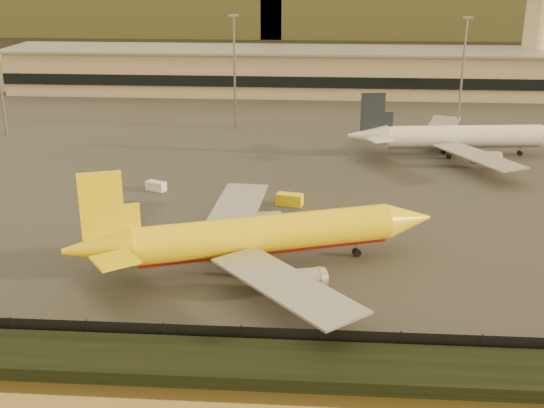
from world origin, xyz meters
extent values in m
plane|color=black|center=(0.00, 0.00, 0.00)|extent=(900.00, 900.00, 0.00)
cube|color=black|center=(0.00, -17.00, 0.70)|extent=(320.00, 7.00, 1.40)
cube|color=#2D2D2D|center=(0.00, 95.00, 0.10)|extent=(320.00, 220.00, 0.20)
cube|color=black|center=(0.00, -13.00, 1.30)|extent=(300.00, 0.05, 2.20)
cube|color=#C6AD8A|center=(0.00, 125.00, 6.20)|extent=(160.00, 22.00, 12.00)
cube|color=black|center=(0.00, 113.80, 5.20)|extent=(160.00, 0.60, 3.00)
cube|color=gray|center=(0.00, 125.00, 12.50)|extent=(164.00, 24.00, 0.60)
cylinder|color=#C6AD8A|center=(70.00, 131.00, 15.20)|extent=(6.40, 6.40, 30.00)
cylinder|color=slate|center=(-10.00, 80.00, 12.70)|extent=(0.50, 0.50, 25.00)
cube|color=slate|center=(-10.00, 80.00, 25.40)|extent=(2.20, 2.20, 0.40)
cylinder|color=slate|center=(40.00, 78.00, 12.70)|extent=(0.50, 0.50, 25.00)
cube|color=slate|center=(40.00, 78.00, 25.40)|extent=(2.20, 2.20, 0.40)
cylinder|color=yellow|center=(2.87, 6.01, 4.70)|extent=(32.55, 15.21, 4.74)
cylinder|color=red|center=(2.87, 6.01, 3.87)|extent=(31.35, 13.93, 3.70)
cone|color=yellow|center=(21.39, 12.42, 4.70)|extent=(7.58, 6.57, 4.74)
cone|color=yellow|center=(-16.50, -0.70, 5.06)|extent=(9.30, 7.16, 4.74)
cube|color=yellow|center=(-15.64, -0.40, 10.27)|extent=(4.86, 2.00, 8.29)
cube|color=yellow|center=(-16.33, 4.38, 5.41)|extent=(4.64, 4.59, 0.28)
cube|color=yellow|center=(-13.23, -4.58, 5.41)|extent=(6.35, 6.34, 0.28)
cube|color=gray|center=(-2.12, 17.64, 3.87)|extent=(7.41, 20.80, 0.28)
cylinder|color=gray|center=(1.04, 15.48, 2.57)|extent=(6.02, 4.25, 2.61)
cube|color=gray|center=(6.14, -6.21, 3.87)|extent=(18.29, 19.64, 0.28)
cylinder|color=gray|center=(7.29, -2.56, 2.57)|extent=(6.02, 4.25, 2.61)
cylinder|color=black|center=(14.71, 10.11, 0.72)|extent=(1.26, 1.12, 1.04)
cylinder|color=slate|center=(14.71, 10.11, 1.27)|extent=(0.18, 0.18, 2.13)
cylinder|color=black|center=(0.34, 2.88, 0.72)|extent=(1.26, 1.12, 1.04)
cylinder|color=slate|center=(0.34, 2.88, 1.27)|extent=(0.18, 0.18, 2.13)
cylinder|color=black|center=(-1.05, 6.91, 0.72)|extent=(1.26, 1.12, 1.04)
cylinder|color=slate|center=(-1.05, 6.91, 1.27)|extent=(0.18, 0.18, 2.13)
cylinder|color=silver|center=(37.80, 60.16, 4.25)|extent=(30.96, 7.70, 4.26)
cylinder|color=gray|center=(37.80, 60.16, 3.50)|extent=(30.00, 6.67, 3.32)
cone|color=silver|center=(18.75, 57.99, 4.57)|extent=(8.10, 5.10, 4.26)
cube|color=#1A2230|center=(19.60, 58.09, 9.25)|extent=(4.69, 0.87, 7.46)
cube|color=silver|center=(19.96, 62.42, 4.89)|extent=(4.98, 4.82, 0.26)
cube|color=silver|center=(20.93, 53.95, 4.89)|extent=(5.55, 5.45, 0.26)
cube|color=gray|center=(35.63, 71.71, 3.50)|extent=(10.87, 20.07, 0.26)
cylinder|color=gray|center=(38.07, 69.09, 2.33)|extent=(5.34, 2.91, 2.34)
cube|color=gray|center=(38.28, 48.43, 3.50)|extent=(14.39, 19.69, 0.26)
cylinder|color=gray|center=(40.07, 51.52, 2.33)|extent=(5.34, 2.91, 2.34)
cylinder|color=black|center=(49.44, 61.49, 0.67)|extent=(1.02, 0.85, 0.94)
cylinder|color=slate|center=(49.44, 61.49, 1.16)|extent=(0.22, 0.22, 1.92)
cylinder|color=black|center=(34.84, 57.90, 0.67)|extent=(1.02, 0.85, 0.94)
cylinder|color=slate|center=(34.84, 57.90, 1.16)|extent=(0.22, 0.22, 1.92)
cylinder|color=black|center=(34.41, 61.71, 0.67)|extent=(1.02, 0.85, 0.94)
cylinder|color=slate|center=(34.41, 61.71, 1.16)|extent=(0.22, 0.22, 1.92)
cube|color=yellow|center=(4.92, 29.13, 1.14)|extent=(4.47, 2.74, 1.87)
cube|color=silver|center=(-18.03, 34.84, 0.97)|extent=(3.76, 2.82, 1.54)
camera|label=1|loc=(9.44, -72.98, 37.53)|focal=45.00mm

